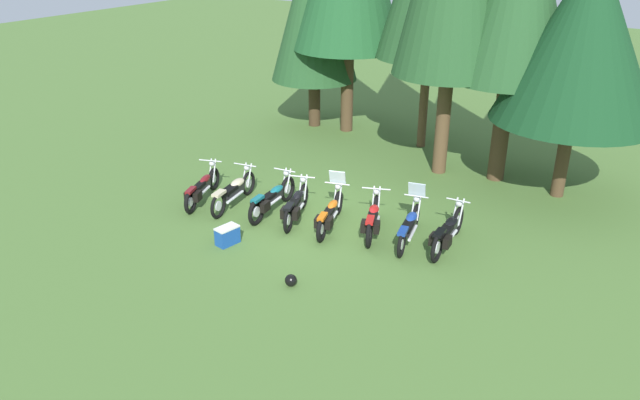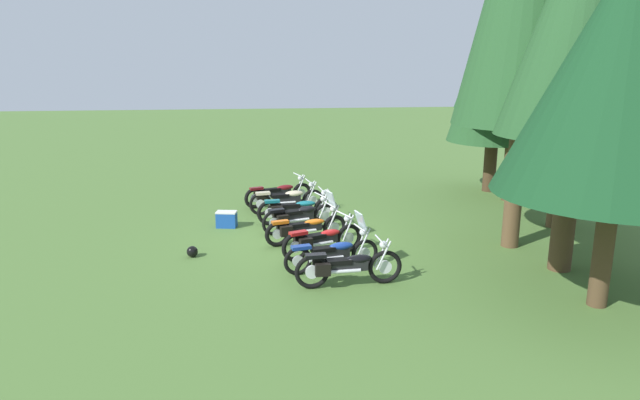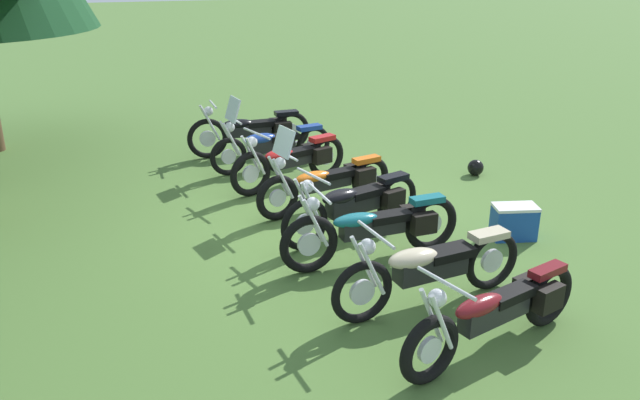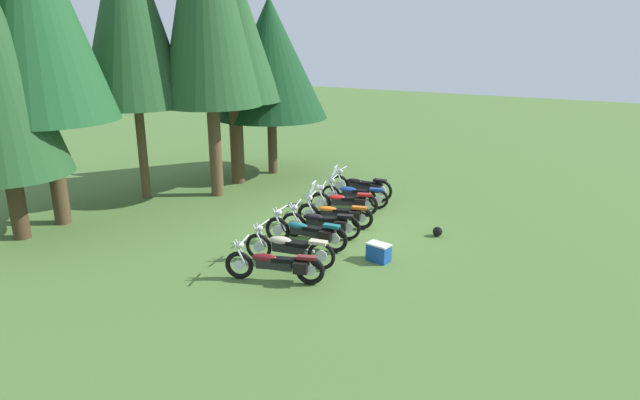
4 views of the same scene
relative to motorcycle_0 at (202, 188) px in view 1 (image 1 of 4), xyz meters
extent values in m
plane|color=#4C7033|center=(3.54, 0.68, -0.43)|extent=(80.00, 80.00, 0.00)
torus|color=black|center=(-0.30, 0.84, -0.09)|extent=(0.34, 0.68, 0.69)
cylinder|color=silver|center=(-0.30, 0.84, -0.09)|extent=(0.13, 0.26, 0.26)
torus|color=black|center=(0.27, -0.75, -0.09)|extent=(0.34, 0.68, 0.69)
cylinder|color=silver|center=(0.27, -0.75, -0.09)|extent=(0.13, 0.26, 0.26)
cube|color=black|center=(-0.02, 0.04, 0.02)|extent=(0.44, 0.85, 0.23)
ellipsoid|color=maroon|center=(-0.10, 0.26, 0.16)|extent=(0.40, 0.63, 0.18)
cube|color=black|center=(0.06, -0.17, 0.13)|extent=(0.38, 0.59, 0.10)
cube|color=maroon|center=(0.24, -0.68, 0.23)|extent=(0.30, 0.47, 0.08)
cylinder|color=silver|center=(-0.34, 0.76, 0.21)|extent=(0.15, 0.33, 0.65)
cylinder|color=silver|center=(-0.22, 0.81, 0.21)|extent=(0.15, 0.33, 0.65)
cylinder|color=silver|center=(-0.26, 0.71, 0.55)|extent=(0.67, 0.27, 0.04)
sphere|color=silver|center=(-0.29, 0.79, 0.43)|extent=(0.22, 0.22, 0.17)
cylinder|color=silver|center=(0.15, -0.09, -0.07)|extent=(0.36, 0.82, 0.08)
cube|color=black|center=(0.07, -0.61, 0.01)|extent=(0.24, 0.35, 0.26)
cube|color=black|center=(0.33, -0.52, 0.01)|extent=(0.24, 0.35, 0.26)
torus|color=black|center=(0.81, 1.10, -0.07)|extent=(0.22, 0.72, 0.72)
cylinder|color=silver|center=(0.81, 1.10, -0.07)|extent=(0.10, 0.28, 0.28)
torus|color=black|center=(1.11, -0.56, -0.07)|extent=(0.22, 0.72, 0.72)
cylinder|color=silver|center=(1.11, -0.56, -0.07)|extent=(0.10, 0.28, 0.28)
cube|color=black|center=(0.96, 0.27, 0.04)|extent=(0.38, 0.87, 0.25)
ellipsoid|color=beige|center=(0.92, 0.50, 0.19)|extent=(0.39, 0.64, 0.19)
cube|color=black|center=(1.00, 0.04, 0.16)|extent=(0.37, 0.60, 0.10)
cube|color=beige|center=(1.10, -0.48, 0.27)|extent=(0.29, 0.47, 0.08)
cylinder|color=silver|center=(0.74, 1.03, 0.23)|extent=(0.10, 0.34, 0.65)
cylinder|color=silver|center=(0.91, 1.06, 0.23)|extent=(0.10, 0.34, 0.65)
cylinder|color=silver|center=(0.84, 0.97, 0.56)|extent=(0.72, 0.16, 0.04)
sphere|color=silver|center=(0.82, 1.05, 0.44)|extent=(0.20, 0.20, 0.17)
cylinder|color=silver|center=(1.14, 0.11, -0.05)|extent=(0.22, 0.84, 0.08)
torus|color=black|center=(2.05, 1.36, -0.06)|extent=(0.19, 0.75, 0.75)
cylinder|color=silver|center=(2.05, 1.36, -0.06)|extent=(0.08, 0.29, 0.29)
torus|color=black|center=(2.23, -0.31, -0.06)|extent=(0.19, 0.75, 0.75)
cylinder|color=silver|center=(2.23, -0.31, -0.06)|extent=(0.08, 0.29, 0.29)
cube|color=black|center=(2.14, 0.52, 0.04)|extent=(0.28, 0.85, 0.21)
ellipsoid|color=#14606B|center=(2.11, 0.75, 0.17)|extent=(0.31, 0.62, 0.16)
cube|color=black|center=(2.16, 0.29, 0.14)|extent=(0.29, 0.58, 0.10)
cube|color=#14606B|center=(2.22, -0.23, 0.29)|extent=(0.22, 0.46, 0.08)
cylinder|color=silver|center=(1.98, 1.29, 0.24)|extent=(0.08, 0.34, 0.65)
cylinder|color=silver|center=(2.12, 1.31, 0.24)|extent=(0.08, 0.34, 0.65)
cylinder|color=silver|center=(2.06, 1.22, 0.58)|extent=(0.68, 0.11, 0.04)
sphere|color=silver|center=(2.05, 1.31, 0.46)|extent=(0.19, 0.19, 0.17)
cylinder|color=silver|center=(2.28, 0.35, -0.04)|extent=(0.17, 0.84, 0.08)
cube|color=black|center=(2.06, -0.13, 0.04)|extent=(0.17, 0.33, 0.26)
cube|color=black|center=(2.36, -0.10, 0.04)|extent=(0.17, 0.33, 0.26)
torus|color=black|center=(2.68, 1.26, -0.07)|extent=(0.32, 0.70, 0.71)
cylinder|color=silver|center=(2.68, 1.26, -0.07)|extent=(0.14, 0.28, 0.28)
torus|color=black|center=(3.20, -0.22, -0.07)|extent=(0.32, 0.70, 0.71)
cylinder|color=silver|center=(3.20, -0.22, -0.07)|extent=(0.14, 0.28, 0.28)
cube|color=black|center=(2.94, 0.52, 0.04)|extent=(0.45, 0.80, 0.25)
ellipsoid|color=black|center=(2.87, 0.72, 0.19)|extent=(0.43, 0.61, 0.19)
cube|color=black|center=(3.01, 0.32, 0.16)|extent=(0.40, 0.57, 0.10)
cube|color=black|center=(3.17, -0.14, 0.27)|extent=(0.32, 0.48, 0.08)
cylinder|color=silver|center=(2.63, 1.18, 0.22)|extent=(0.15, 0.33, 0.65)
cylinder|color=silver|center=(2.77, 1.23, 0.22)|extent=(0.15, 0.33, 0.65)
cylinder|color=silver|center=(2.73, 1.13, 0.56)|extent=(0.70, 0.27, 0.04)
sphere|color=silver|center=(2.70, 1.21, 0.44)|extent=(0.22, 0.22, 0.17)
cylinder|color=silver|center=(3.12, 0.40, -0.05)|extent=(0.33, 0.76, 0.08)
cube|color=black|center=(2.97, -0.08, 0.03)|extent=(0.24, 0.35, 0.26)
cube|color=black|center=(3.28, 0.02, 0.03)|extent=(0.24, 0.35, 0.26)
torus|color=black|center=(3.73, 1.39, -0.09)|extent=(0.30, 0.68, 0.68)
cylinder|color=silver|center=(3.73, 1.39, -0.09)|extent=(0.12, 0.26, 0.25)
torus|color=black|center=(4.19, -0.17, -0.09)|extent=(0.30, 0.68, 0.68)
cylinder|color=silver|center=(4.19, -0.17, -0.09)|extent=(0.12, 0.26, 0.25)
cube|color=black|center=(3.96, 0.61, 0.00)|extent=(0.40, 0.83, 0.20)
ellipsoid|color=#D16014|center=(3.90, 0.83, 0.12)|extent=(0.38, 0.62, 0.16)
cube|color=black|center=(4.02, 0.40, 0.09)|extent=(0.36, 0.58, 0.10)
cube|color=#D16014|center=(4.17, -0.09, 0.22)|extent=(0.29, 0.47, 0.08)
cylinder|color=silver|center=(3.68, 1.32, 0.21)|extent=(0.14, 0.33, 0.65)
cylinder|color=silver|center=(3.82, 1.36, 0.21)|extent=(0.14, 0.33, 0.65)
cylinder|color=silver|center=(3.77, 1.26, 0.54)|extent=(0.67, 0.23, 0.04)
sphere|color=silver|center=(3.75, 1.35, 0.42)|extent=(0.21, 0.21, 0.17)
cylinder|color=silver|center=(4.12, 0.47, -0.07)|extent=(0.30, 0.80, 0.08)
cube|color=silver|center=(3.77, 1.28, 0.72)|extent=(0.46, 0.27, 0.39)
cube|color=black|center=(3.99, -0.02, 0.01)|extent=(0.22, 0.35, 0.26)
cube|color=black|center=(4.27, 0.06, 0.01)|extent=(0.22, 0.35, 0.26)
torus|color=black|center=(4.79, 1.61, -0.07)|extent=(0.37, 0.72, 0.73)
cylinder|color=silver|center=(4.79, 1.61, -0.07)|extent=(0.15, 0.28, 0.28)
torus|color=black|center=(5.34, 0.22, -0.07)|extent=(0.37, 0.72, 0.73)
cylinder|color=silver|center=(5.34, 0.22, -0.07)|extent=(0.15, 0.28, 0.28)
cube|color=black|center=(5.07, 0.91, 0.03)|extent=(0.46, 0.76, 0.21)
ellipsoid|color=#B21919|center=(4.99, 1.10, 0.15)|extent=(0.43, 0.58, 0.16)
cube|color=black|center=(5.14, 0.72, 0.12)|extent=(0.40, 0.55, 0.10)
cube|color=#B21919|center=(5.31, 0.29, 0.27)|extent=(0.34, 0.48, 0.08)
cylinder|color=silver|center=(4.74, 1.52, 0.23)|extent=(0.16, 0.33, 0.65)
cylinder|color=silver|center=(4.88, 1.58, 0.23)|extent=(0.16, 0.33, 0.65)
cylinder|color=silver|center=(4.84, 1.48, 0.57)|extent=(0.71, 0.31, 0.04)
sphere|color=silver|center=(4.81, 1.56, 0.45)|extent=(0.22, 0.22, 0.17)
cylinder|color=silver|center=(5.24, 0.81, -0.05)|extent=(0.35, 0.72, 0.08)
cube|color=black|center=(5.12, 0.35, 0.03)|extent=(0.25, 0.35, 0.26)
cube|color=black|center=(5.42, 0.47, 0.03)|extent=(0.25, 0.35, 0.26)
torus|color=black|center=(5.87, 1.81, -0.10)|extent=(0.24, 0.67, 0.67)
cylinder|color=silver|center=(5.87, 1.81, -0.10)|extent=(0.11, 0.26, 0.26)
torus|color=black|center=(6.23, 0.21, -0.10)|extent=(0.24, 0.67, 0.67)
cylinder|color=silver|center=(6.23, 0.21, -0.10)|extent=(0.11, 0.26, 0.26)
cube|color=black|center=(6.05, 1.01, 0.01)|extent=(0.38, 0.84, 0.23)
ellipsoid|color=navy|center=(6.00, 1.23, 0.15)|extent=(0.38, 0.62, 0.18)
cube|color=black|center=(6.10, 0.79, 0.12)|extent=(0.36, 0.58, 0.10)
cube|color=navy|center=(6.21, 0.29, 0.22)|extent=(0.28, 0.47, 0.08)
cylinder|color=silver|center=(5.81, 1.73, 0.20)|extent=(0.12, 0.34, 0.65)
cylinder|color=silver|center=(5.96, 1.77, 0.20)|extent=(0.12, 0.34, 0.65)
cylinder|color=silver|center=(5.90, 1.67, 0.54)|extent=(0.62, 0.17, 0.04)
sphere|color=silver|center=(5.88, 1.76, 0.42)|extent=(0.20, 0.20, 0.17)
cylinder|color=silver|center=(6.22, 0.86, -0.08)|extent=(0.26, 0.81, 0.08)
cube|color=silver|center=(5.90, 1.69, 0.72)|extent=(0.46, 0.24, 0.39)
torus|color=black|center=(6.93, 2.05, -0.05)|extent=(0.15, 0.76, 0.75)
cylinder|color=silver|center=(6.93, 2.05, -0.05)|extent=(0.07, 0.30, 0.30)
torus|color=black|center=(7.04, 0.45, -0.05)|extent=(0.15, 0.76, 0.75)
cylinder|color=silver|center=(7.04, 0.45, -0.05)|extent=(0.07, 0.30, 0.30)
cube|color=black|center=(6.98, 1.25, 0.04)|extent=(0.27, 0.81, 0.22)
ellipsoid|color=black|center=(6.97, 1.47, 0.18)|extent=(0.31, 0.58, 0.17)
cube|color=black|center=(7.00, 1.03, 0.15)|extent=(0.29, 0.55, 0.10)
cube|color=black|center=(7.03, 0.53, 0.31)|extent=(0.23, 0.45, 0.08)
cylinder|color=silver|center=(6.85, 1.99, 0.25)|extent=(0.07, 0.34, 0.65)
cylinder|color=silver|center=(7.01, 2.00, 0.25)|extent=(0.07, 0.34, 0.65)
cylinder|color=silver|center=(6.94, 1.91, 0.58)|extent=(0.61, 0.08, 0.04)
sphere|color=silver|center=(6.93, 2.00, 0.46)|extent=(0.18, 0.18, 0.17)
cylinder|color=silver|center=(7.13, 1.08, -0.03)|extent=(0.14, 0.80, 0.08)
cube|color=black|center=(6.85, 0.64, 0.05)|extent=(0.16, 0.33, 0.26)
cube|color=black|center=(7.20, 0.66, 0.05)|extent=(0.16, 0.33, 0.26)
cylinder|color=#42301E|center=(-1.26, 7.83, 0.50)|extent=(0.46, 0.46, 1.85)
cone|color=#234C26|center=(-1.26, 7.83, 4.27)|extent=(3.26, 3.26, 5.70)
cylinder|color=#4C3823|center=(0.13, 7.96, 1.14)|extent=(0.47, 0.47, 3.14)
cylinder|color=brown|center=(3.32, 7.82, 1.17)|extent=(0.31, 0.31, 3.20)
cylinder|color=brown|center=(4.83, 5.87, 1.16)|extent=(0.44, 0.44, 3.18)
cylinder|color=#4C3823|center=(6.56, 6.28, 1.14)|extent=(0.52, 0.52, 3.14)
cylinder|color=#4C3823|center=(8.51, 6.00, 0.72)|extent=(0.38, 0.38, 2.29)
cone|color=#143D1E|center=(8.51, 6.00, 4.19)|extent=(4.48, 4.48, 4.66)
cube|color=#19479E|center=(2.28, -1.56, -0.21)|extent=(0.43, 0.62, 0.43)
cube|color=silver|center=(2.28, -1.56, 0.02)|extent=(0.44, 0.63, 0.04)
sphere|color=black|center=(4.74, -2.30, -0.29)|extent=(0.28, 0.28, 0.28)
camera|label=1|loc=(11.57, -11.71, 6.99)|focal=34.40mm
camera|label=2|loc=(18.24, -0.67, 4.38)|focal=31.79mm
camera|label=3|loc=(-4.79, 3.08, 3.31)|focal=36.44mm
camera|label=4|loc=(-9.38, -6.59, 5.06)|focal=30.23mm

